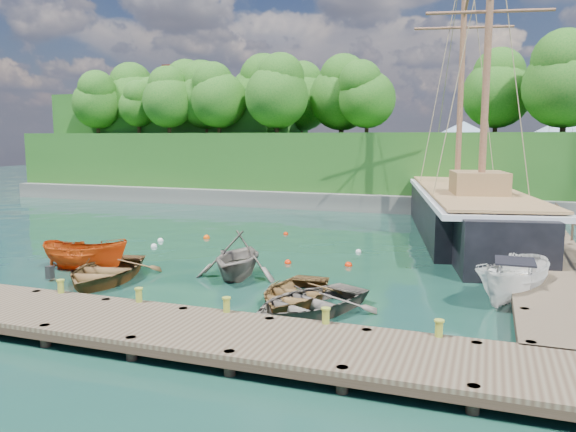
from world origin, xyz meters
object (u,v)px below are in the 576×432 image
object	(u,v)px
rowboat_3	(308,313)
schooner	(466,215)
rowboat_1	(238,277)
cabin_boat_white	(513,301)
motorboat_orange	(86,270)
rowboat_0	(105,281)
rowboat_2	(294,303)

from	to	relation	value
rowboat_3	schooner	xyz separation A→B (m)	(4.17, 16.99, 1.17)
rowboat_1	cabin_boat_white	size ratio (longest dim) A/B	0.89
motorboat_orange	schooner	distance (m)	20.88
rowboat_1	cabin_boat_white	bearing A→B (deg)	-6.54
cabin_boat_white	rowboat_1	bearing A→B (deg)	-154.34
rowboat_0	rowboat_2	size ratio (longest dim) A/B	1.15
schooner	rowboat_2	bearing A→B (deg)	-118.33
rowboat_2	schooner	xyz separation A→B (m)	(4.97, 16.05, 1.17)
cabin_boat_white	motorboat_orange	bearing A→B (deg)	-151.21
rowboat_2	rowboat_1	bearing A→B (deg)	142.21
rowboat_1	rowboat_3	world-z (taller)	rowboat_1
motorboat_orange	cabin_boat_white	xyz separation A→B (m)	(17.09, 1.22, 0.00)
rowboat_1	motorboat_orange	world-z (taller)	rowboat_1
rowboat_0	rowboat_2	bearing A→B (deg)	-15.39
rowboat_2	cabin_boat_white	bearing A→B (deg)	21.00
rowboat_2	rowboat_3	distance (m)	1.23
rowboat_2	rowboat_0	bearing A→B (deg)	177.71
rowboat_3	motorboat_orange	distance (m)	11.07
rowboat_1	schooner	bearing A→B (deg)	50.88
motorboat_orange	cabin_boat_white	world-z (taller)	cabin_boat_white
motorboat_orange	rowboat_1	bearing A→B (deg)	-90.80
rowboat_3	motorboat_orange	bearing A→B (deg)	-166.45
rowboat_3	motorboat_orange	world-z (taller)	motorboat_orange
rowboat_3	schooner	bearing A→B (deg)	102.62
rowboat_2	rowboat_3	bearing A→B (deg)	-49.72
rowboat_0	rowboat_3	xyz separation A→B (m)	(8.87, -1.24, 0.00)
cabin_boat_white	schooner	bearing A→B (deg)	123.79
rowboat_1	rowboat_3	size ratio (longest dim) A/B	0.83
rowboat_3	motorboat_orange	xyz separation A→B (m)	(-10.79, 2.46, 0.00)
rowboat_1	rowboat_2	size ratio (longest dim) A/B	0.89
motorboat_orange	schooner	size ratio (longest dim) A/B	0.14
rowboat_0	rowboat_3	size ratio (longest dim) A/B	1.08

